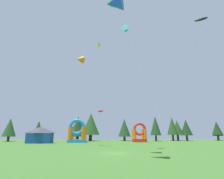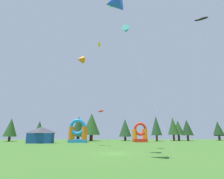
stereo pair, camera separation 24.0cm
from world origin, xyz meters
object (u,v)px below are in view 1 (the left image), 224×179
festival_tent (40,135)px  inflatable_red_slide (139,135)px  kite_red_parafoil (101,111)px  kite_yellow_diamond (99,46)px  kite_green_delta (116,5)px  kite_black_parafoil (201,20)px  kite_blue_delta (114,3)px  kite_teal_delta (126,30)px  kite_orange_delta (80,59)px  inflatable_orange_dome (77,133)px

festival_tent → inflatable_red_slide: bearing=10.7°
kite_red_parafoil → inflatable_red_slide: 23.03m
kite_yellow_diamond → kite_red_parafoil: kite_yellow_diamond is taller
kite_green_delta → kite_black_parafoil: (15.64, 2.91, -0.17)m
kite_blue_delta → kite_black_parafoil: bearing=26.6°
festival_tent → kite_green_delta: bearing=-55.4°
kite_teal_delta → kite_orange_delta: (-10.26, 8.78, -2.87)m
kite_orange_delta → inflatable_red_slide: size_ratio=3.49×
kite_black_parafoil → kite_teal_delta: bearing=160.9°
kite_blue_delta → inflatable_red_slide: kite_blue_delta is taller
kite_blue_delta → kite_green_delta: size_ratio=0.84×
kite_orange_delta → inflatable_orange_dome: kite_orange_delta is taller
kite_teal_delta → inflatable_red_slide: kite_teal_delta is taller
kite_yellow_diamond → inflatable_red_slide: 30.39m
kite_red_parafoil → festival_tent: size_ratio=1.19×
kite_orange_delta → kite_black_parafoil: kite_black_parafoil is taller
kite_red_parafoil → festival_tent: 22.36m
inflatable_red_slide → kite_green_delta: bearing=-105.8°
kite_teal_delta → kite_black_parafoil: kite_teal_delta is taller
kite_teal_delta → kite_red_parafoil: bearing=122.9°
kite_blue_delta → inflatable_orange_dome: bearing=103.9°
kite_blue_delta → kite_green_delta: (0.58, 5.20, 3.86)m
kite_yellow_diamond → kite_red_parafoil: (0.97, -6.90, -19.47)m
kite_yellow_diamond → inflatable_red_slide: bearing=42.4°
kite_yellow_diamond → festival_tent: size_ratio=4.17×
kite_yellow_diamond → kite_blue_delta: bearing=-84.0°
kite_green_delta → inflatable_orange_dome: size_ratio=3.40×
kite_orange_delta → festival_tent: 24.78m
kite_teal_delta → kite_yellow_diamond: size_ratio=0.86×
kite_blue_delta → kite_red_parafoil: (-1.90, 20.40, -11.52)m
kite_teal_delta → festival_tent: size_ratio=3.59×
kite_yellow_diamond → inflatable_orange_dome: bearing=123.2°
kite_orange_delta → kite_yellow_diamond: kite_yellow_diamond is taller
kite_blue_delta → kite_red_parafoil: size_ratio=2.54×
kite_orange_delta → kite_green_delta: size_ratio=0.88×
kite_yellow_diamond → inflatable_red_slide: size_ratio=4.57×
kite_black_parafoil → kite_orange_delta: bearing=150.3°
inflatable_orange_dome → inflatable_red_slide: 19.55m
kite_blue_delta → kite_teal_delta: size_ratio=0.84×
kite_teal_delta → inflatable_orange_dome: kite_teal_delta is taller
kite_red_parafoil → inflatable_orange_dome: 18.66m
kite_blue_delta → festival_tent: size_ratio=3.03×
kite_blue_delta → kite_green_delta: kite_green_delta is taller
kite_red_parafoil → kite_green_delta: bearing=-80.7°
kite_blue_delta → kite_yellow_diamond: bearing=96.0°
kite_black_parafoil → inflatable_orange_dome: size_ratio=3.28×
kite_red_parafoil → inflatable_red_slide: bearing=57.2°
inflatable_orange_dome → festival_tent: (-9.92, -3.20, -0.46)m
kite_yellow_diamond → festival_tent: bearing=158.4°
kite_blue_delta → kite_orange_delta: size_ratio=0.95×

